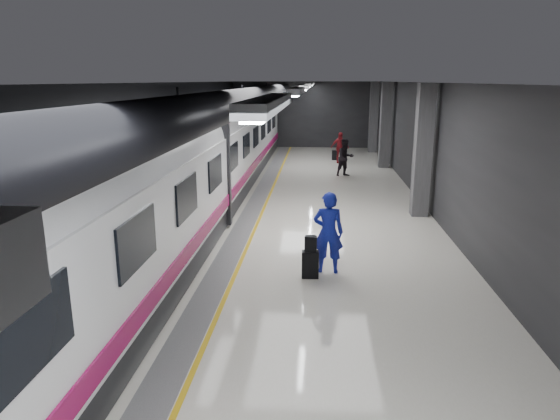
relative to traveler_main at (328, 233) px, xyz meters
name	(u,v)px	position (x,y,z in m)	size (l,w,h in m)	color
ground	(285,228)	(-1.29, 3.62, -1.01)	(40.00, 40.00, 0.00)	silver
platform_hall	(278,114)	(-1.57, 4.57, 2.53)	(10.02, 40.02, 4.51)	black
train	(182,163)	(-4.54, 3.62, 1.06)	(3.05, 38.00, 4.05)	black
traveler_main	(328,233)	(0.00, 0.00, 0.00)	(0.74, 0.48, 2.02)	#1823B7
suitcase_main	(310,264)	(-0.42, -0.39, -0.68)	(0.40, 0.25, 0.65)	black
shoulder_bag	(311,244)	(-0.41, -0.38, -0.17)	(0.28, 0.15, 0.37)	black
traveler_far_a	(345,158)	(1.05, 12.80, -0.10)	(0.89, 0.69, 1.83)	black
traveler_far_b	(340,148)	(0.94, 16.87, -0.14)	(1.02, 0.43, 1.75)	maroon
suitcase_far	(335,155)	(0.73, 17.94, -0.73)	(0.38, 0.25, 0.56)	black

